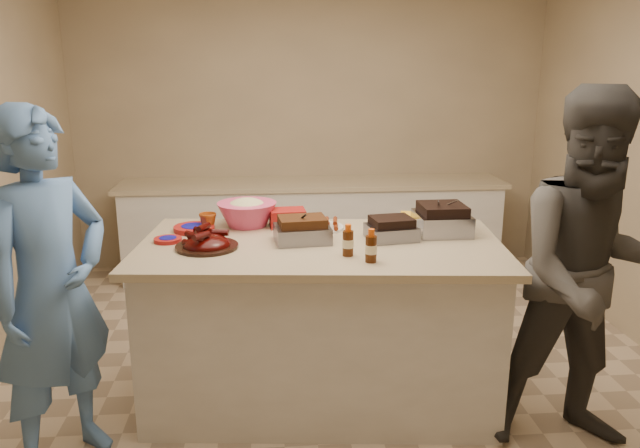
{
  "coord_description": "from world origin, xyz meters",
  "views": [
    {
      "loc": [
        -0.42,
        -3.53,
        2.03
      ],
      "look_at": [
        -0.12,
        -0.05,
        1.09
      ],
      "focal_mm": 35.0,
      "sensor_mm": 36.0,
      "label": 1
    }
  ],
  "objects": [
    {
      "name": "room",
      "position": [
        0.0,
        0.0,
        0.0
      ],
      "size": [
        4.5,
        5.0,
        2.7
      ],
      "primitive_type": null,
      "color": "tan",
      "rests_on": "ground"
    },
    {
      "name": "back_counter",
      "position": [
        0.0,
        2.2,
        0.45
      ],
      "size": [
        3.6,
        0.64,
        0.9
      ],
      "primitive_type": null,
      "color": "silver",
      "rests_on": "ground"
    },
    {
      "name": "island",
      "position": [
        -0.12,
        -0.1,
        0.0
      ],
      "size": [
        2.19,
        1.29,
        0.99
      ],
      "primitive_type": null,
      "rotation": [
        0.0,
        0.0,
        -0.09
      ],
      "color": "silver",
      "rests_on": "ground"
    },
    {
      "name": "rib_platter",
      "position": [
        -0.77,
        -0.14,
        0.99
      ],
      "size": [
        0.36,
        0.36,
        0.14
      ],
      "primitive_type": null,
      "rotation": [
        0.0,
        0.0,
        0.02
      ],
      "color": "#3D0402",
      "rests_on": "island"
    },
    {
      "name": "pulled_pork_tray",
      "position": [
        -0.23,
        -0.06,
        0.99
      ],
      "size": [
        0.34,
        0.27,
        0.09
      ],
      "primitive_type": "cube",
      "rotation": [
        0.0,
        0.0,
        0.11
      ],
      "color": "#47230F",
      "rests_on": "island"
    },
    {
      "name": "brisket_tray",
      "position": [
        0.3,
        -0.06,
        0.99
      ],
      "size": [
        0.31,
        0.27,
        0.08
      ],
      "primitive_type": "cube",
      "rotation": [
        0.0,
        0.0,
        0.16
      ],
      "color": "black",
      "rests_on": "island"
    },
    {
      "name": "roasting_pan",
      "position": [
        0.63,
        0.04,
        0.99
      ],
      "size": [
        0.32,
        0.32,
        0.12
      ],
      "primitive_type": "cube",
      "rotation": [
        0.0,
        0.0,
        0.01
      ],
      "color": "gray",
      "rests_on": "island"
    },
    {
      "name": "coleslaw_bowl",
      "position": [
        -0.55,
        0.32,
        0.99
      ],
      "size": [
        0.41,
        0.41,
        0.26
      ],
      "primitive_type": null,
      "rotation": [
        0.0,
        0.0,
        -0.09
      ],
      "color": "#D5416D",
      "rests_on": "island"
    },
    {
      "name": "sausage_plate",
      "position": [
        -0.11,
        0.21,
        0.99
      ],
      "size": [
        0.32,
        0.32,
        0.05
      ],
      "primitive_type": "cylinder",
      "rotation": [
        0.0,
        0.0,
        -0.03
      ],
      "color": "silver",
      "rests_on": "island"
    },
    {
      "name": "mac_cheese_dish",
      "position": [
        0.55,
        0.24,
        0.99
      ],
      "size": [
        0.32,
        0.26,
        0.08
      ],
      "primitive_type": "cube",
      "rotation": [
        0.0,
        0.0,
        -0.19
      ],
      "color": "yellow",
      "rests_on": "island"
    },
    {
      "name": "bbq_bottle_a",
      "position": [
        0.0,
        -0.35,
        0.99
      ],
      "size": [
        0.06,
        0.06,
        0.17
      ],
      "primitive_type": "cylinder",
      "rotation": [
        0.0,
        0.0,
        -0.09
      ],
      "color": "#381705",
      "rests_on": "island"
    },
    {
      "name": "bbq_bottle_b",
      "position": [
        0.11,
        -0.46,
        0.99
      ],
      "size": [
        0.07,
        0.07,
        0.18
      ],
      "primitive_type": "cylinder",
      "rotation": [
        0.0,
        0.0,
        -0.09
      ],
      "color": "#381705",
      "rests_on": "island"
    },
    {
      "name": "mustard_bottle",
      "position": [
        -0.29,
        0.11,
        0.99
      ],
      "size": [
        0.05,
        0.05,
        0.12
      ],
      "primitive_type": "cylinder",
      "rotation": [
        0.0,
        0.0,
        -0.09
      ],
      "color": "gold",
      "rests_on": "island"
    },
    {
      "name": "sauce_bowl",
      "position": [
        -0.25,
        0.09,
        0.99
      ],
      "size": [
        0.14,
        0.05,
        0.13
      ],
      "primitive_type": "imported",
      "rotation": [
        0.0,
        0.0,
        -0.09
      ],
      "color": "silver",
      "rests_on": "island"
    },
    {
      "name": "plate_stack_large",
      "position": [
        -0.88,
        0.23,
        0.99
      ],
      "size": [
        0.27,
        0.27,
        0.03
      ],
      "primitive_type": "cylinder",
      "rotation": [
        0.0,
        0.0,
        -0.09
      ],
      "color": "maroon",
      "rests_on": "island"
    },
    {
      "name": "plate_stack_small",
      "position": [
        -1.01,
        0.0,
        0.99
      ],
      "size": [
        0.18,
        0.18,
        0.02
      ],
      "primitive_type": "cylinder",
      "rotation": [
        0.0,
        0.0,
        -0.09
      ],
      "color": "maroon",
      "rests_on": "island"
    },
    {
      "name": "plastic_cup",
      "position": [
        -0.8,
        0.26,
        0.99
      ],
      "size": [
        0.12,
        0.11,
        0.11
      ],
      "primitive_type": "imported",
      "rotation": [
        0.0,
        0.0,
        -0.09
      ],
      "color": "#95400F",
      "rests_on": "island"
    },
    {
      "name": "basket_stack",
      "position": [
        -0.3,
        0.28,
        0.99
      ],
      "size": [
        0.23,
        0.18,
        0.11
      ],
      "primitive_type": "cube",
      "rotation": [
        0.0,
        0.0,
        0.08
      ],
      "color": "maroon",
      "rests_on": "island"
    },
    {
      "name": "guest_gray",
      "position": [
        1.22,
        -0.67,
        0.0
      ],
      "size": [
        1.08,
        1.98,
        0.72
      ],
      "primitive_type": "imported",
      "rotation": [
        0.0,
        0.0,
        -0.08
      ],
      "color": "#494642",
      "rests_on": "ground"
    }
  ]
}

